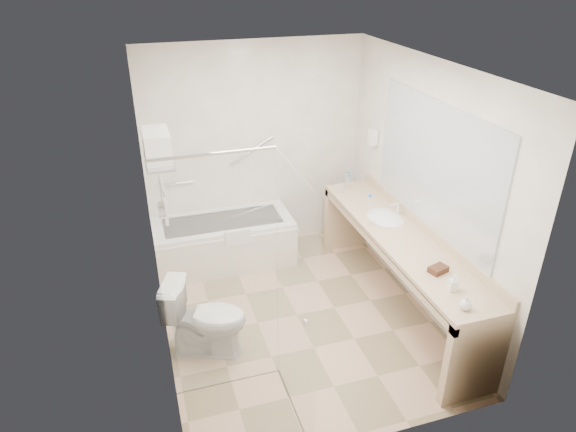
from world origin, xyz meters
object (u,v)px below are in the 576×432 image
object	(u,v)px
amenity_basket	(438,269)
bathtub	(224,241)
toilet	(206,318)
vanity_counter	(399,254)
water_bottle_left	(348,183)

from	to	relation	value
amenity_basket	bathtub	bearing A→B (deg)	126.24
bathtub	toilet	world-z (taller)	toilet
toilet	amenity_basket	distance (m)	2.11
bathtub	amenity_basket	xyz separation A→B (m)	(1.51, -2.06, 0.60)
vanity_counter	amenity_basket	world-z (taller)	vanity_counter
toilet	water_bottle_left	size ratio (longest dim) A/B	4.20
vanity_counter	water_bottle_left	bearing A→B (deg)	92.82
toilet	water_bottle_left	world-z (taller)	water_bottle_left
toilet	amenity_basket	xyz separation A→B (m)	(1.96, -0.59, 0.51)
vanity_counter	amenity_basket	size ratio (longest dim) A/B	16.75
amenity_basket	vanity_counter	bearing A→B (deg)	89.07
bathtub	amenity_basket	distance (m)	2.63
bathtub	water_bottle_left	bearing A→B (deg)	-8.31
vanity_counter	amenity_basket	bearing A→B (deg)	-90.93
toilet	water_bottle_left	bearing A→B (deg)	-35.12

